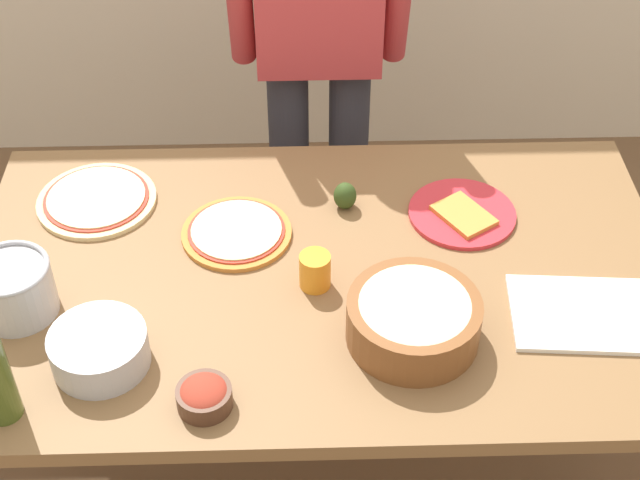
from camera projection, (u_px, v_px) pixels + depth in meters
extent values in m
plane|color=brown|center=(321.00, 466.00, 2.60)|extent=(8.00, 8.00, 0.00)
cube|color=brown|center=(321.00, 277.00, 2.10)|extent=(1.60, 0.96, 0.04)
cylinder|color=brown|center=(65.00, 280.00, 2.64)|extent=(0.07, 0.07, 0.72)
cylinder|color=brown|center=(565.00, 270.00, 2.67)|extent=(0.07, 0.07, 0.72)
cylinder|color=#2D2D38|center=(290.00, 181.00, 2.88)|extent=(0.12, 0.12, 0.85)
cylinder|color=#2D2D38|center=(348.00, 180.00, 2.88)|extent=(0.12, 0.12, 0.85)
cylinder|color=beige|center=(97.00, 201.00, 2.27)|extent=(0.29, 0.29, 0.01)
cylinder|color=#B22D1E|center=(96.00, 198.00, 2.26)|extent=(0.26, 0.26, 0.00)
cylinder|color=beige|center=(96.00, 197.00, 2.26)|extent=(0.24, 0.24, 0.00)
cylinder|color=#C67A33|center=(237.00, 233.00, 2.18)|extent=(0.26, 0.26, 0.01)
cylinder|color=#B22D1E|center=(236.00, 231.00, 2.17)|extent=(0.23, 0.23, 0.00)
cylinder|color=beige|center=(236.00, 229.00, 2.17)|extent=(0.21, 0.21, 0.00)
cylinder|color=red|center=(462.00, 213.00, 2.23)|extent=(0.26, 0.26, 0.01)
cube|color=#CC8438|center=(464.00, 215.00, 2.21)|extent=(0.16, 0.17, 0.01)
cylinder|color=brown|center=(413.00, 320.00, 1.91)|extent=(0.28, 0.28, 0.10)
ellipsoid|color=beige|center=(415.00, 307.00, 1.88)|extent=(0.25, 0.25, 0.05)
cylinder|color=#B7B7BC|center=(99.00, 349.00, 1.86)|extent=(0.20, 0.20, 0.08)
cylinder|color=#4C2D1E|center=(204.00, 397.00, 1.79)|extent=(0.11, 0.11, 0.04)
ellipsoid|color=#9E3323|center=(204.00, 393.00, 1.79)|extent=(0.10, 0.10, 0.05)
cylinder|color=#B7B7BC|center=(14.00, 290.00, 1.96)|extent=(0.17, 0.17, 0.12)
torus|color=#A5A5AD|center=(7.00, 269.00, 1.92)|extent=(0.17, 0.17, 0.01)
cylinder|color=orange|center=(315.00, 271.00, 2.03)|extent=(0.07, 0.07, 0.08)
cube|color=white|center=(581.00, 314.00, 1.98)|extent=(0.32, 0.24, 0.01)
ellipsoid|color=#2D4219|center=(345.00, 196.00, 2.24)|extent=(0.06, 0.06, 0.07)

